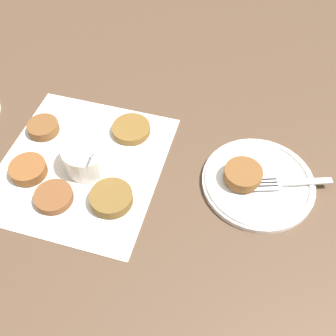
{
  "coord_description": "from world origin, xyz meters",
  "views": [
    {
      "loc": [
        -0.41,
        -0.25,
        0.59
      ],
      "look_at": [
        0.02,
        -0.19,
        0.02
      ],
      "focal_mm": 42.0,
      "sensor_mm": 36.0,
      "label": 1
    }
  ],
  "objects_px": {
    "sauce_bowl": "(87,157)",
    "serving_plate": "(258,182)",
    "fritter_on_plate": "(243,174)",
    "fork": "(281,183)"
  },
  "relations": [
    {
      "from": "sauce_bowl",
      "to": "fritter_on_plate",
      "type": "xyz_separation_m",
      "value": [
        0.0,
        -0.29,
        -0.0
      ]
    },
    {
      "from": "serving_plate",
      "to": "fork",
      "type": "xyz_separation_m",
      "value": [
        -0.0,
        -0.04,
        0.01
      ]
    },
    {
      "from": "fritter_on_plate",
      "to": "fork",
      "type": "distance_m",
      "value": 0.07
    },
    {
      "from": "sauce_bowl",
      "to": "fork",
      "type": "bearing_deg",
      "value": -89.9
    },
    {
      "from": "serving_plate",
      "to": "fork",
      "type": "bearing_deg",
      "value": -95.63
    },
    {
      "from": "serving_plate",
      "to": "fritter_on_plate",
      "type": "distance_m",
      "value": 0.04
    },
    {
      "from": "fritter_on_plate",
      "to": "fork",
      "type": "height_order",
      "value": "fritter_on_plate"
    },
    {
      "from": "sauce_bowl",
      "to": "serving_plate",
      "type": "height_order",
      "value": "sauce_bowl"
    },
    {
      "from": "serving_plate",
      "to": "fork",
      "type": "height_order",
      "value": "fork"
    },
    {
      "from": "sauce_bowl",
      "to": "fritter_on_plate",
      "type": "height_order",
      "value": "sauce_bowl"
    }
  ]
}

